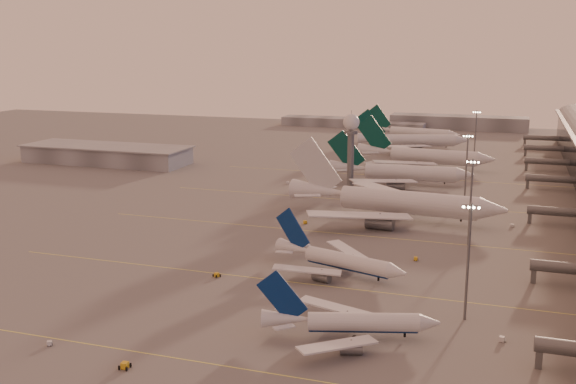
% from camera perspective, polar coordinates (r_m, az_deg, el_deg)
% --- Properties ---
extents(ground, '(700.00, 700.00, 0.00)m').
position_cam_1_polar(ground, '(161.04, -6.53, -8.10)').
color(ground, '#605D5D').
rests_on(ground, ground).
extents(taxiway_markings, '(180.00, 185.25, 0.02)m').
position_cam_1_polar(taxiway_markings, '(203.35, 7.96, -3.75)').
color(taxiway_markings, '#ECE653').
rests_on(taxiway_markings, ground).
extents(hangar, '(82.00, 27.00, 8.50)m').
position_cam_1_polar(hangar, '(336.41, -15.10, 3.12)').
color(hangar, slate).
rests_on(hangar, ground).
extents(radar_tower, '(6.40, 6.40, 31.10)m').
position_cam_1_polar(radar_tower, '(265.54, 5.36, 4.74)').
color(radar_tower, '#5A5D62').
rests_on(radar_tower, ground).
extents(mast_a, '(3.60, 0.56, 25.00)m').
position_cam_1_polar(mast_a, '(142.94, 15.02, -5.31)').
color(mast_a, '#5A5D62').
rests_on(mast_a, ground).
extents(mast_b, '(3.60, 0.56, 25.00)m').
position_cam_1_polar(mast_b, '(196.22, 15.21, -0.52)').
color(mast_b, '#5A5D62').
rests_on(mast_b, ground).
extents(mast_c, '(3.60, 0.56, 25.00)m').
position_cam_1_polar(mast_c, '(250.39, 14.87, 2.24)').
color(mast_c, '#5A5D62').
rests_on(mast_c, ground).
extents(mast_d, '(3.60, 0.56, 25.00)m').
position_cam_1_polar(mast_d, '(339.40, 15.59, 4.78)').
color(mast_d, '#5A5D62').
rests_on(mast_d, ground).
extents(distant_horizon, '(165.00, 37.50, 9.00)m').
position_cam_1_polar(distant_horizon, '(468.55, 10.83, 5.79)').
color(distant_horizon, slate).
rests_on(distant_horizon, ground).
extents(narrowbody_near, '(34.68, 27.27, 13.92)m').
position_cam_1_polar(narrowbody_near, '(133.82, 5.30, -11.15)').
color(narrowbody_near, silver).
rests_on(narrowbody_near, ground).
extents(narrowbody_mid, '(36.77, 28.88, 14.82)m').
position_cam_1_polar(narrowbody_mid, '(169.17, 4.31, -5.95)').
color(narrowbody_mid, silver).
rests_on(narrowbody_mid, ground).
extents(widebody_white, '(72.95, 58.24, 25.66)m').
position_cam_1_polar(widebody_white, '(222.73, 8.99, -1.17)').
color(widebody_white, silver).
rests_on(widebody_white, ground).
extents(greentail_a, '(59.67, 48.08, 21.66)m').
position_cam_1_polar(greentail_a, '(278.23, 9.51, 1.40)').
color(greentail_a, silver).
rests_on(greentail_a, ground).
extents(greentail_b, '(64.47, 51.89, 23.41)m').
position_cam_1_polar(greentail_b, '(318.73, 11.49, 2.77)').
color(greentail_b, silver).
rests_on(greentail_b, ground).
extents(greentail_c, '(59.40, 47.28, 22.20)m').
position_cam_1_polar(greentail_c, '(371.88, 10.52, 4.13)').
color(greentail_c, silver).
rests_on(greentail_c, ground).
extents(greentail_d, '(56.84, 45.50, 20.82)m').
position_cam_1_polar(greentail_d, '(406.33, 10.55, 4.78)').
color(greentail_d, silver).
rests_on(greentail_d, ground).
extents(gsv_truck_a, '(4.88, 3.96, 1.90)m').
position_cam_1_polar(gsv_truck_a, '(138.73, -19.40, -11.80)').
color(gsv_truck_a, silver).
rests_on(gsv_truck_a, ground).
extents(gsv_tug_near, '(2.58, 4.11, 1.14)m').
position_cam_1_polar(gsv_tug_near, '(126.22, -13.65, -14.11)').
color(gsv_tug_near, gold).
rests_on(gsv_tug_near, ground).
extents(gsv_catering_a, '(5.16, 2.91, 4.01)m').
position_cam_1_polar(gsv_catering_a, '(138.62, 17.78, -11.23)').
color(gsv_catering_a, silver).
rests_on(gsv_catering_a, ground).
extents(gsv_tug_mid, '(4.02, 3.46, 0.99)m').
position_cam_1_polar(gsv_tug_mid, '(168.08, -6.06, -7.01)').
color(gsv_tug_mid, gold).
rests_on(gsv_tug_mid, ground).
extents(gsv_truck_b, '(5.25, 2.29, 2.06)m').
position_cam_1_polar(gsv_truck_b, '(182.32, 10.90, -5.42)').
color(gsv_truck_b, gold).
rests_on(gsv_truck_b, ground).
extents(gsv_truck_c, '(5.28, 4.72, 2.12)m').
position_cam_1_polar(gsv_truck_c, '(215.23, 1.56, -2.43)').
color(gsv_truck_c, gold).
rests_on(gsv_truck_c, ground).
extents(gsv_catering_b, '(4.88, 2.80, 3.77)m').
position_cam_1_polar(gsv_catering_b, '(222.47, 18.52, -2.37)').
color(gsv_catering_b, silver).
rests_on(gsv_catering_b, ground).
extents(gsv_tug_far, '(2.54, 3.50, 0.90)m').
position_cam_1_polar(gsv_tug_far, '(247.91, 7.02, -0.67)').
color(gsv_tug_far, silver).
rests_on(gsv_tug_far, ground).
extents(gsv_truck_d, '(2.74, 5.74, 2.23)m').
position_cam_1_polar(gsv_truck_d, '(276.72, -0.02, 0.94)').
color(gsv_truck_d, silver).
rests_on(gsv_truck_d, ground).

